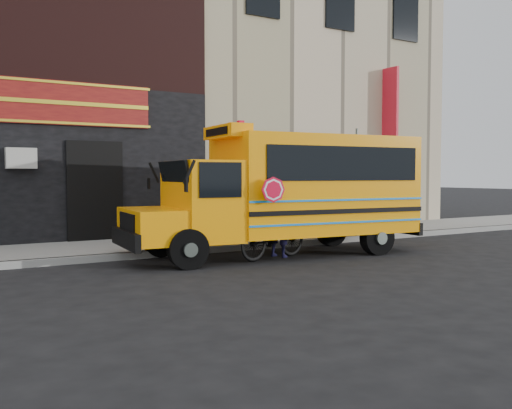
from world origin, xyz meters
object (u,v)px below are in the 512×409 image
at_px(school_bus, 290,190).
at_px(cyclist, 279,222).
at_px(sign_pole, 357,179).
at_px(bicycle, 274,232).

xyz_separation_m(school_bus, cyclist, (-0.65, -0.49, -0.70)).
height_order(school_bus, sign_pole, sign_pole).
relative_size(school_bus, cyclist, 4.36).
relative_size(school_bus, sign_pole, 2.26).
bearing_deg(school_bus, sign_pole, 21.78).
bearing_deg(bicycle, cyclist, -154.28).
bearing_deg(cyclist, bicycle, 17.12).
xyz_separation_m(sign_pole, bicycle, (-3.81, -1.64, -1.13)).
bearing_deg(school_bus, cyclist, -142.72).
bearing_deg(sign_pole, school_bus, -158.22).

